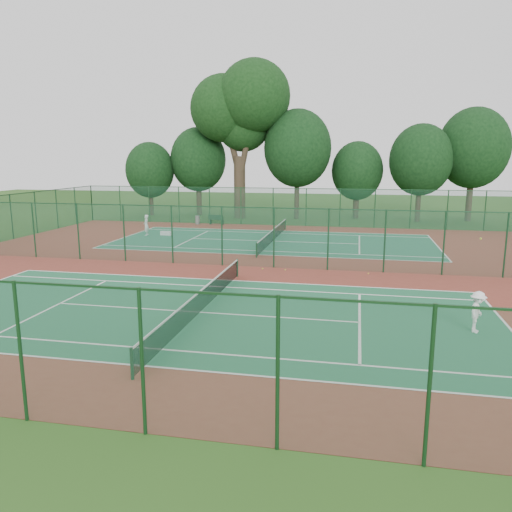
# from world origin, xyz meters

# --- Properties ---
(ground) EXTENTS (120.00, 120.00, 0.00)m
(ground) POSITION_xyz_m (0.00, 0.00, 0.00)
(ground) COLOR #295119
(ground) RESTS_ON ground
(red_pad) EXTENTS (40.00, 36.00, 0.01)m
(red_pad) POSITION_xyz_m (0.00, 0.00, 0.01)
(red_pad) COLOR maroon
(red_pad) RESTS_ON ground
(court_near) EXTENTS (23.77, 10.97, 0.01)m
(court_near) POSITION_xyz_m (0.00, -9.00, 0.01)
(court_near) COLOR #1F633E
(court_near) RESTS_ON red_pad
(court_far) EXTENTS (23.77, 10.97, 0.01)m
(court_far) POSITION_xyz_m (0.00, 9.00, 0.01)
(court_far) COLOR #206646
(court_far) RESTS_ON red_pad
(fence_north) EXTENTS (40.00, 0.09, 3.50)m
(fence_north) POSITION_xyz_m (0.00, 18.00, 1.76)
(fence_north) COLOR #184A31
(fence_north) RESTS_ON ground
(fence_south) EXTENTS (40.00, 0.09, 3.50)m
(fence_south) POSITION_xyz_m (0.00, -18.00, 1.76)
(fence_south) COLOR #17472E
(fence_south) RESTS_ON ground
(fence_divider) EXTENTS (40.00, 0.09, 3.50)m
(fence_divider) POSITION_xyz_m (0.00, 0.00, 1.76)
(fence_divider) COLOR #17462E
(fence_divider) RESTS_ON ground
(tennis_net_near) EXTENTS (0.10, 12.90, 0.97)m
(tennis_net_near) POSITION_xyz_m (0.00, -9.00, 0.54)
(tennis_net_near) COLOR #163D25
(tennis_net_near) RESTS_ON ground
(tennis_net_far) EXTENTS (0.10, 12.90, 0.97)m
(tennis_net_far) POSITION_xyz_m (0.00, 9.00, 0.54)
(tennis_net_far) COLOR #123218
(tennis_net_far) RESTS_ON ground
(player_near) EXTENTS (0.90, 1.13, 1.53)m
(player_near) POSITION_xyz_m (10.54, -9.27, 0.79)
(player_near) COLOR white
(player_near) RESTS_ON court_near
(player_far) EXTENTS (0.48, 0.66, 1.68)m
(player_far) POSITION_xyz_m (-10.60, 9.79, 0.86)
(player_far) COLOR white
(player_far) RESTS_ON court_far
(trash_bin) EXTENTS (0.53, 0.53, 0.81)m
(trash_bin) POSITION_xyz_m (-8.69, 17.26, 0.42)
(trash_bin) COLOR gray
(trash_bin) RESTS_ON red_pad
(bench) EXTENTS (1.55, 0.60, 0.93)m
(bench) POSITION_xyz_m (-6.87, 17.35, 0.49)
(bench) COLOR black
(bench) RESTS_ON red_pad
(kit_bag) EXTENTS (0.90, 0.36, 0.33)m
(kit_bag) POSITION_xyz_m (-9.07, 10.15, 0.18)
(kit_bag) COLOR silver
(kit_bag) RESTS_ON red_pad
(stray_ball_a) EXTENTS (0.08, 0.08, 0.08)m
(stray_ball_a) POSITION_xyz_m (0.99, -0.60, 0.05)
(stray_ball_a) COLOR #B9D231
(stray_ball_a) RESTS_ON red_pad
(stray_ball_b) EXTENTS (0.07, 0.07, 0.07)m
(stray_ball_b) POSITION_xyz_m (6.88, -0.61, 0.04)
(stray_ball_b) COLOR yellow
(stray_ball_b) RESTS_ON red_pad
(stray_ball_c) EXTENTS (0.06, 0.06, 0.06)m
(stray_ball_c) POSITION_xyz_m (2.29, -0.57, 0.04)
(stray_ball_c) COLOR #CEF338
(stray_ball_c) RESTS_ON red_pad
(big_tree) EXTENTS (10.31, 7.54, 15.83)m
(big_tree) POSITION_xyz_m (-5.78, 23.11, 11.21)
(big_tree) COLOR #34281C
(big_tree) RESTS_ON ground
(evergreen_row) EXTENTS (39.00, 5.00, 12.00)m
(evergreen_row) POSITION_xyz_m (0.50, 24.25, 0.00)
(evergreen_row) COLOR black
(evergreen_row) RESTS_ON ground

